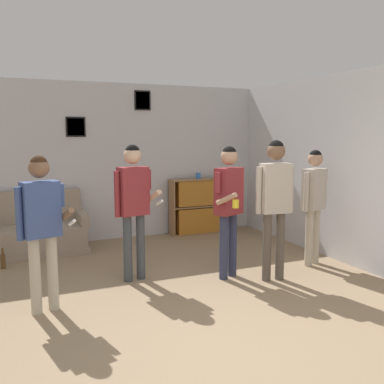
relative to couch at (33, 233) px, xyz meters
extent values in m
plane|color=#937A5B|center=(1.34, -3.95, -0.30)|extent=(20.00, 20.00, 0.00)
cube|color=silver|center=(1.34, 0.41, 1.05)|extent=(7.84, 0.06, 2.70)
cube|color=black|center=(0.76, 0.37, 1.65)|extent=(0.32, 0.02, 0.33)
cube|color=#B2B2BC|center=(0.76, 0.36, 1.65)|extent=(0.27, 0.01, 0.28)
cube|color=black|center=(1.91, 0.37, 2.11)|extent=(0.29, 0.02, 0.34)
cube|color=gray|center=(1.91, 0.36, 2.11)|extent=(0.24, 0.01, 0.29)
cube|color=silver|center=(4.09, -1.78, 1.05)|extent=(0.06, 6.73, 2.70)
cube|color=gray|center=(0.00, -0.06, -0.25)|extent=(1.60, 0.80, 0.10)
cube|color=gray|center=(0.00, -0.06, -0.04)|extent=(1.54, 0.74, 0.32)
cube|color=gray|center=(0.00, 0.27, 0.38)|extent=(1.54, 0.14, 0.52)
cube|color=gray|center=(0.74, -0.06, 0.21)|extent=(0.12, 0.74, 0.18)
cube|color=olive|center=(2.37, 0.19, 0.20)|extent=(0.02, 0.30, 1.02)
cube|color=olive|center=(3.50, 0.19, 0.20)|extent=(0.02, 0.30, 1.02)
cube|color=olive|center=(2.94, 0.34, 0.20)|extent=(1.15, 0.01, 1.02)
cube|color=olive|center=(2.94, 0.19, -0.29)|extent=(1.10, 0.30, 0.02)
cube|color=olive|center=(2.94, 0.19, 0.70)|extent=(1.10, 0.30, 0.02)
cube|color=olive|center=(2.94, 0.19, 0.20)|extent=(1.10, 0.30, 0.02)
cube|color=#B77023|center=(2.94, 0.18, -0.05)|extent=(0.95, 0.26, 0.45)
cube|color=#B77023|center=(2.94, 0.18, 0.46)|extent=(0.95, 0.26, 0.45)
cylinder|color=#B7AD99|center=(-0.11, -2.45, 0.10)|extent=(0.11, 0.11, 0.80)
cylinder|color=#B7AD99|center=(0.07, -2.41, 0.10)|extent=(0.11, 0.11, 0.80)
cube|color=#384C84|center=(-0.02, -2.43, 0.78)|extent=(0.40, 0.28, 0.57)
sphere|color=brown|center=(-0.02, -2.43, 1.20)|extent=(0.21, 0.21, 0.21)
sphere|color=#382314|center=(-0.02, -2.43, 1.24)|extent=(0.18, 0.18, 0.18)
cylinder|color=#384C84|center=(0.19, -2.38, 0.90)|extent=(0.07, 0.07, 0.24)
cylinder|color=brown|center=(0.22, -2.50, 0.72)|extent=(0.14, 0.30, 0.18)
cylinder|color=white|center=(0.26, -2.63, 0.66)|extent=(0.07, 0.15, 0.09)
cylinder|color=#384C84|center=(-0.23, -2.49, 0.76)|extent=(0.07, 0.07, 0.53)
cylinder|color=#3D4247|center=(1.01, -1.87, 0.12)|extent=(0.11, 0.11, 0.84)
cylinder|color=#3D4247|center=(1.19, -1.84, 0.12)|extent=(0.11, 0.11, 0.84)
cube|color=maroon|center=(1.10, -1.86, 0.83)|extent=(0.39, 0.26, 0.60)
sphere|color=#D1A889|center=(1.10, -1.86, 1.28)|extent=(0.22, 0.22, 0.22)
sphere|color=black|center=(1.10, -1.86, 1.31)|extent=(0.18, 0.18, 0.18)
cylinder|color=maroon|center=(1.31, -1.82, 0.97)|extent=(0.07, 0.07, 0.25)
cylinder|color=#D1A889|center=(1.34, -1.95, 0.78)|extent=(0.12, 0.31, 0.19)
cylinder|color=white|center=(1.36, -2.09, 0.71)|extent=(0.06, 0.15, 0.09)
cylinder|color=maroon|center=(0.89, -1.90, 0.81)|extent=(0.07, 0.07, 0.56)
cylinder|color=#2D334C|center=(2.15, -2.27, 0.11)|extent=(0.11, 0.11, 0.83)
cylinder|color=#2D334C|center=(2.32, -2.20, 0.11)|extent=(0.11, 0.11, 0.83)
cube|color=maroon|center=(2.24, -2.23, 0.82)|extent=(0.41, 0.33, 0.59)
sphere|color=tan|center=(2.24, -2.23, 1.26)|extent=(0.21, 0.21, 0.21)
sphere|color=black|center=(2.24, -2.23, 1.29)|extent=(0.18, 0.18, 0.18)
cylinder|color=maroon|center=(2.44, -2.15, 0.80)|extent=(0.07, 0.07, 0.55)
cylinder|color=maroon|center=(2.04, -2.32, 0.95)|extent=(0.07, 0.07, 0.25)
cylinder|color=tan|center=(2.09, -2.44, 0.76)|extent=(0.18, 0.30, 0.19)
cylinder|color=yellow|center=(2.15, -2.57, 0.72)|extent=(0.08, 0.08, 0.10)
cylinder|color=brown|center=(2.63, -2.53, 0.13)|extent=(0.11, 0.11, 0.87)
cylinder|color=brown|center=(2.80, -2.56, 0.13)|extent=(0.11, 0.11, 0.87)
cube|color=#BCB2A3|center=(2.71, -2.55, 0.87)|extent=(0.39, 0.25, 0.61)
sphere|color=brown|center=(2.71, -2.55, 1.33)|extent=(0.22, 0.22, 0.22)
sphere|color=black|center=(2.71, -2.55, 1.37)|extent=(0.19, 0.19, 0.19)
cylinder|color=#BCB2A3|center=(2.93, -2.58, 0.85)|extent=(0.07, 0.07, 0.58)
cylinder|color=#BCB2A3|center=(2.50, -2.51, 0.85)|extent=(0.07, 0.07, 0.58)
cylinder|color=#B7AD99|center=(3.51, -2.24, 0.09)|extent=(0.11, 0.11, 0.80)
cylinder|color=#B7AD99|center=(3.68, -2.17, 0.09)|extent=(0.11, 0.11, 0.80)
cube|color=#BCB2A3|center=(3.59, -2.21, 0.77)|extent=(0.41, 0.32, 0.56)
sphere|color=tan|center=(3.59, -2.21, 1.19)|extent=(0.21, 0.21, 0.21)
sphere|color=black|center=(3.59, -2.21, 1.23)|extent=(0.17, 0.17, 0.17)
cylinder|color=#BCB2A3|center=(3.79, -2.12, 0.75)|extent=(0.07, 0.07, 0.53)
cylinder|color=#BCB2A3|center=(3.39, -2.29, 0.75)|extent=(0.07, 0.07, 0.53)
cylinder|color=brown|center=(-0.44, -0.70, -0.20)|extent=(0.06, 0.06, 0.20)
cylinder|color=brown|center=(-0.44, -0.70, -0.06)|extent=(0.03, 0.03, 0.09)
cylinder|color=blue|center=(2.90, 0.19, 0.77)|extent=(0.08, 0.08, 0.11)
camera|label=1|loc=(-0.30, -6.95, 1.54)|focal=40.00mm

